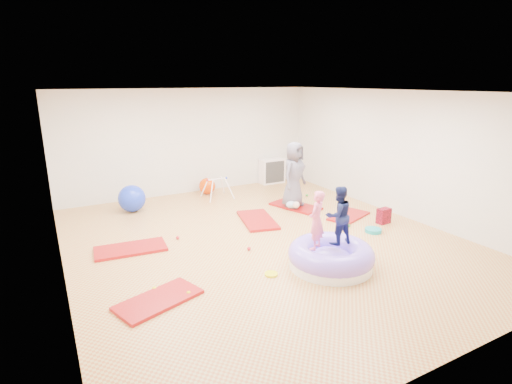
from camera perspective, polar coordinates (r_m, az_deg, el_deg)
room at (r=7.38m, az=1.12°, el=3.19°), size 7.01×8.01×2.81m
gym_mat_front_left at (r=5.95m, az=-13.74°, el=-14.75°), size 1.30×0.93×0.05m
gym_mat_mid_left at (r=7.71m, az=-17.48°, el=-7.75°), size 1.31×0.74×0.05m
gym_mat_center_back at (r=8.81m, az=0.22°, el=-4.00°), size 0.95×1.43×0.05m
gym_mat_right at (r=9.31m, az=13.10°, el=-3.36°), size 1.19×0.88×0.04m
gym_mat_rear_right at (r=9.81m, az=5.66°, el=-2.03°), size 0.96×1.35×0.05m
inflatable_cushion at (r=6.81m, az=10.64°, el=-9.09°), size 1.42×1.42×0.45m
child_pink at (r=6.42m, az=8.65°, el=-3.59°), size 0.42×0.39×0.97m
child_navy at (r=6.68m, az=11.72°, el=-2.89°), size 0.50×0.40×0.99m
adult_caregiver at (r=9.54m, az=5.44°, el=2.50°), size 0.90×0.77×1.56m
infant at (r=9.52m, az=5.35°, el=-1.75°), size 0.34×0.35×0.20m
ball_pit_balls at (r=8.09m, az=2.55°, el=-5.81°), size 4.97×3.64×0.07m
exercise_ball_blue at (r=9.81m, az=-17.31°, el=-0.89°), size 0.63×0.63×0.63m
exercise_ball_orange at (r=10.94m, az=-6.99°, el=0.86°), size 0.44×0.44×0.44m
infant_play_gym at (r=10.42m, az=-5.58°, el=0.96°), size 0.71×0.67×0.54m
cube_shelf at (r=12.00m, az=2.31°, el=3.02°), size 0.74×0.36×0.74m
balance_disc at (r=8.53m, az=16.39°, el=-5.27°), size 0.34×0.34×0.07m
backpack at (r=9.07m, az=17.78°, el=-3.27°), size 0.30×0.20×0.33m
yellow_toy at (r=6.49m, az=2.18°, el=-11.64°), size 0.21×0.21×0.03m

